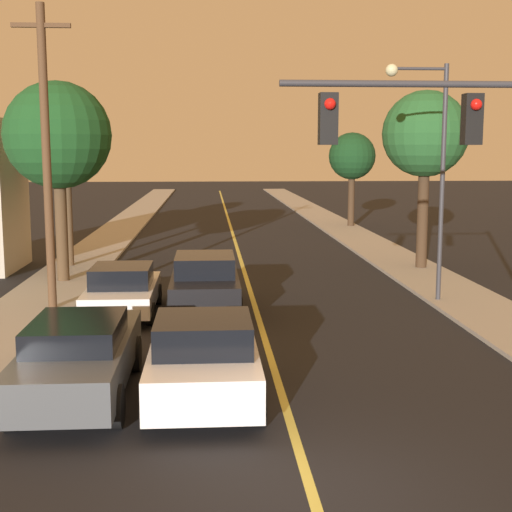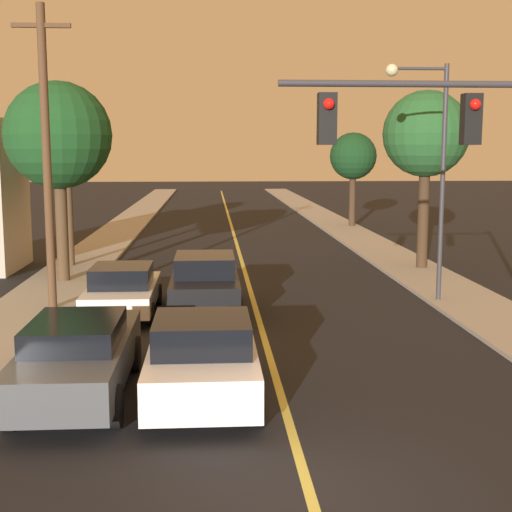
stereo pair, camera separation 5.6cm
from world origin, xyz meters
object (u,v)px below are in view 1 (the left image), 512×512
at_px(traffic_signal_mast, 490,162).
at_px(tree_right_far, 352,157).
at_px(car_outer_lane_second, 123,290).
at_px(utility_pole_left, 46,154).
at_px(tree_right_near, 425,135).
at_px(car_near_lane_front, 204,359).
at_px(tree_left_far, 58,136).
at_px(tree_left_near, 66,149).
at_px(streetlamp_right, 429,150).
at_px(car_outer_lane_front, 79,355).
at_px(car_near_lane_second, 205,282).

xyz_separation_m(traffic_signal_mast, tree_right_far, (3.53, 29.76, -0.15)).
height_order(car_outer_lane_second, utility_pole_left, utility_pole_left).
distance_m(utility_pole_left, tree_right_near, 14.26).
distance_m(car_near_lane_front, tree_left_far, 13.84).
bearing_deg(tree_right_far, tree_left_near, -134.76).
bearing_deg(streetlamp_right, car_outer_lane_second, -173.87).
bearing_deg(streetlamp_right, utility_pole_left, -177.73).
bearing_deg(car_outer_lane_front, tree_left_far, 102.58).
bearing_deg(traffic_signal_mast, utility_pole_left, 140.82).
bearing_deg(car_near_lane_second, car_near_lane_front, -90.00).
xyz_separation_m(streetlamp_right, tree_right_near, (1.71, 5.98, 0.56)).
relative_size(tree_left_near, tree_left_far, 0.87).
height_order(utility_pole_left, tree_right_far, utility_pole_left).
xyz_separation_m(car_near_lane_front, tree_right_near, (8.34, 14.14, 4.37)).
bearing_deg(car_near_lane_second, utility_pole_left, 175.92).
xyz_separation_m(car_near_lane_second, tree_right_near, (8.34, 6.73, 4.31)).
relative_size(traffic_signal_mast, tree_left_near, 0.99).
distance_m(car_near_lane_second, tree_right_near, 11.55).
bearing_deg(streetlamp_right, tree_right_near, 74.03).
xyz_separation_m(car_outer_lane_second, traffic_signal_mast, (7.49, -7.26, 3.66)).
xyz_separation_m(car_outer_lane_second, tree_left_near, (-3.03, 8.33, 3.93)).
bearing_deg(utility_pole_left, streetlamp_right, 2.27).
distance_m(traffic_signal_mast, tree_right_far, 29.97).
bearing_deg(traffic_signal_mast, streetlamp_right, 79.98).
xyz_separation_m(car_outer_lane_front, car_outer_lane_second, (0.00, 6.85, -0.10)).
height_order(car_near_lane_second, traffic_signal_mast, traffic_signal_mast).
bearing_deg(tree_left_far, utility_pole_left, -82.68).
xyz_separation_m(car_near_lane_second, traffic_signal_mast, (5.18, -7.48, 3.52)).
relative_size(traffic_signal_mast, streetlamp_right, 0.84).
height_order(car_near_lane_second, tree_right_near, tree_right_near).
bearing_deg(car_near_lane_front, car_outer_lane_second, 107.79).
height_order(car_near_lane_front, car_outer_lane_front, car_near_lane_front).
bearing_deg(car_near_lane_second, tree_left_far, 135.97).
relative_size(car_outer_lane_front, car_outer_lane_second, 1.19).
xyz_separation_m(car_outer_lane_second, tree_right_near, (10.65, 6.94, 4.45)).
xyz_separation_m(streetlamp_right, tree_right_far, (2.08, 21.54, -0.38)).
height_order(car_near_lane_front, tree_left_near, tree_left_near).
height_order(car_outer_lane_second, tree_left_near, tree_left_near).
relative_size(traffic_signal_mast, tree_left_far, 0.86).
bearing_deg(car_near_lane_front, car_near_lane_second, 90.00).
relative_size(car_near_lane_front, tree_right_near, 0.61).
height_order(car_near_lane_front, car_outer_lane_second, car_near_lane_front).
relative_size(car_near_lane_second, tree_left_near, 0.81).
bearing_deg(tree_right_far, tree_left_far, -127.99).
distance_m(car_outer_lane_front, tree_left_near, 15.95).
relative_size(car_near_lane_second, streetlamp_right, 0.69).
distance_m(car_near_lane_second, car_outer_lane_front, 7.43).
xyz_separation_m(tree_left_far, tree_right_near, (13.29, 1.94, 0.09)).
height_order(tree_left_near, tree_right_far, tree_left_near).
bearing_deg(car_outer_lane_second, car_near_lane_second, 5.23).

